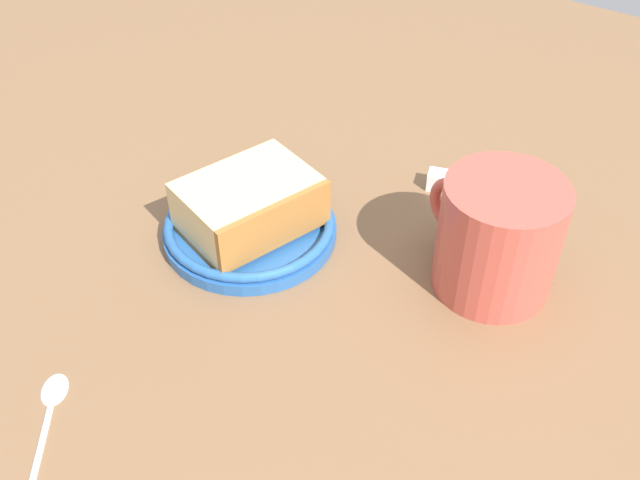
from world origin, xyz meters
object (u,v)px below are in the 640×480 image
(small_plate, at_px, (250,227))
(sugar_cube, at_px, (437,180))
(cake_slice, at_px, (250,205))
(teaspoon, at_px, (49,407))
(tea_mug, at_px, (497,236))

(small_plate, distance_m, sugar_cube, 0.19)
(cake_slice, bearing_deg, sugar_cube, 147.34)
(small_plate, height_order, teaspoon, small_plate)
(small_plate, height_order, cake_slice, cake_slice)
(small_plate, bearing_deg, teaspoon, 0.33)
(cake_slice, xyz_separation_m, sugar_cube, (-0.16, 0.10, -0.03))
(teaspoon, distance_m, sugar_cube, 0.41)
(small_plate, bearing_deg, sugar_cube, 146.58)
(cake_slice, relative_size, teaspoon, 1.37)
(teaspoon, bearing_deg, sugar_cube, 165.06)
(teaspoon, bearing_deg, tea_mug, 145.86)
(cake_slice, xyz_separation_m, teaspoon, (0.23, -0.00, -0.03))
(teaspoon, relative_size, sugar_cube, 5.44)
(cake_slice, bearing_deg, small_plate, -107.57)
(cake_slice, distance_m, sugar_cube, 0.20)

